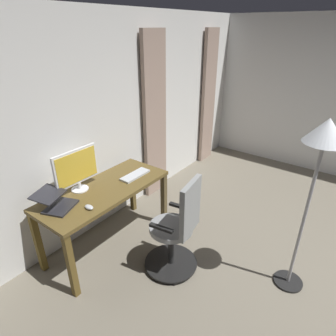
{
  "coord_description": "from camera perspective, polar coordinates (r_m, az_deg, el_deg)",
  "views": [
    {
      "loc": [
        2.54,
        -0.37,
        2.32
      ],
      "look_at": [
        0.49,
        -1.89,
        1.05
      ],
      "focal_mm": 30.55,
      "sensor_mm": 36.0,
      "label": 1
    }
  ],
  "objects": [
    {
      "name": "back_room_partition",
      "position": [
        3.78,
        -8.59,
        9.91
      ],
      "size": [
        5.48,
        0.1,
        2.52
      ],
      "primitive_type": "cube",
      "color": "silver",
      "rests_on": "ground"
    },
    {
      "name": "curtain_left_panel",
      "position": [
        5.29,
        8.04,
        13.47
      ],
      "size": [
        0.38,
        0.06,
        2.3
      ],
      "primitive_type": "cube",
      "color": "gray",
      "rests_on": "ground"
    },
    {
      "name": "curtain_right_panel",
      "position": [
        4.07,
        -2.65,
        9.77
      ],
      "size": [
        0.44,
        0.06,
        2.3
      ],
      "primitive_type": "cube",
      "color": "gray",
      "rests_on": "ground"
    },
    {
      "name": "desk",
      "position": [
        3.19,
        -12.41,
        -5.6
      ],
      "size": [
        1.47,
        0.62,
        0.76
      ],
      "color": "brown",
      "rests_on": "ground"
    },
    {
      "name": "office_chair",
      "position": [
        2.91,
        1.87,
        -12.48
      ],
      "size": [
        0.56,
        0.56,
        1.08
      ],
      "rotation": [
        0.0,
        0.0,
        3.29
      ],
      "color": "black",
      "rests_on": "ground"
    },
    {
      "name": "computer_monitor",
      "position": [
        3.07,
        -17.78,
        -0.04
      ],
      "size": [
        0.52,
        0.18,
        0.45
      ],
      "color": "white",
      "rests_on": "desk"
    },
    {
      "name": "computer_keyboard",
      "position": [
        3.33,
        -6.58,
        -1.42
      ],
      "size": [
        0.38,
        0.14,
        0.02
      ],
      "primitive_type": "cube",
      "color": "#B7BCC1",
      "rests_on": "desk"
    },
    {
      "name": "laptop",
      "position": [
        2.94,
        -21.43,
        -6.37
      ],
      "size": [
        0.4,
        0.42,
        0.16
      ],
      "rotation": [
        0.0,
        0.0,
        0.38
      ],
      "color": "#232328",
      "rests_on": "desk"
    },
    {
      "name": "computer_mouse",
      "position": [
        2.84,
        -15.49,
        -7.54
      ],
      "size": [
        0.06,
        0.1,
        0.04
      ],
      "primitive_type": "ellipsoid",
      "color": "#B7BCC1",
      "rests_on": "desk"
    },
    {
      "name": "floor_lamp",
      "position": [
        2.55,
        28.34,
        3.06
      ],
      "size": [
        0.33,
        0.33,
        1.71
      ],
      "color": "black",
      "rests_on": "ground"
    }
  ]
}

